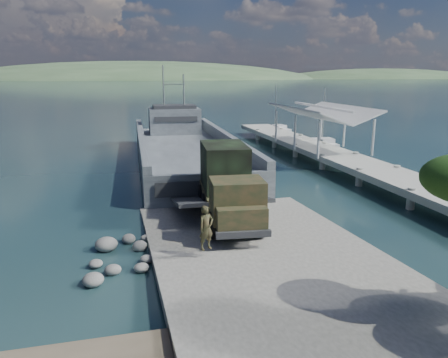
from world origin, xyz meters
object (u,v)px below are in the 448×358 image
Objects in this scene: military_truck at (228,184)px; sailboat_far at (275,130)px; pier at (325,146)px; landing_craft at (185,155)px; sailboat_near at (323,144)px; soldier at (206,236)px.

sailboat_far reaches higher than military_truck.
sailboat_far is (16.48, 36.08, -2.06)m from military_truck.
landing_craft is at bearing 168.23° from pier.
sailboat_near is at bearing 64.53° from pier.
pier is 1.31× the size of landing_craft.
military_truck is at bearing -123.87° from sailboat_near.
pier is 20.15m from military_truck.
sailboat_near is at bearing 59.06° from military_truck.
pier is 5.13× the size of military_truck.
landing_craft is at bearing -159.83° from sailboat_near.
soldier is (-2.75, -22.65, 0.67)m from landing_craft.
military_truck is 4.39× the size of soldier.
sailboat_far is at bearing 51.31° from landing_craft.
soldier is 33.92m from sailboat_near.
military_truck is at bearing -127.79° from sailboat_far.
military_truck is 1.25× the size of sailboat_near.
sailboat_far reaches higher than pier.
military_truck is 5.53m from soldier.
military_truck is 39.72m from sailboat_far.
soldier is 0.28× the size of sailboat_far.
military_truck is (-0.48, -17.70, 1.62)m from landing_craft.
military_truck is (-13.44, -14.99, 0.83)m from pier.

